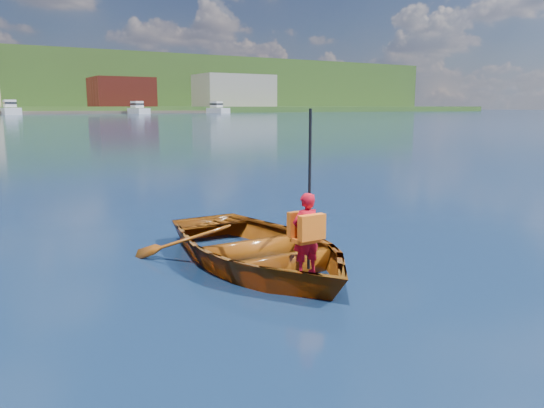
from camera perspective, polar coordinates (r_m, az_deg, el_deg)
ground at (r=7.12m, az=-10.00°, el=-6.77°), size 600.00×600.00×0.00m
rowboat at (r=7.07m, az=-1.53°, el=-4.74°), size 2.66×3.72×0.77m
child_paddler at (r=6.32m, az=3.68°, el=-2.99°), size 0.36×0.34×1.96m
dock at (r=154.83m, az=-27.00°, el=8.72°), size 159.91×14.77×0.80m
hillside_trees at (r=248.79m, az=-24.64°, el=13.31°), size 317.09×78.39×25.41m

